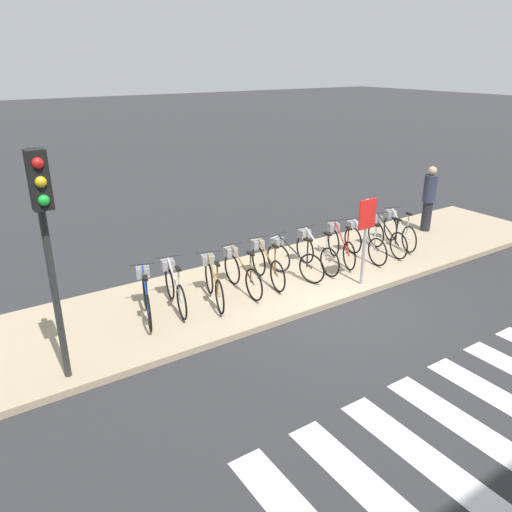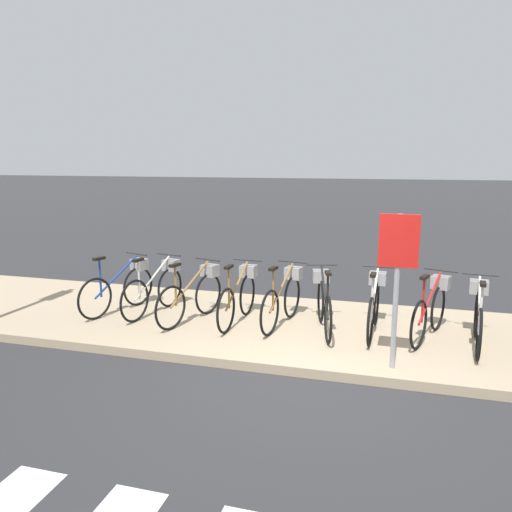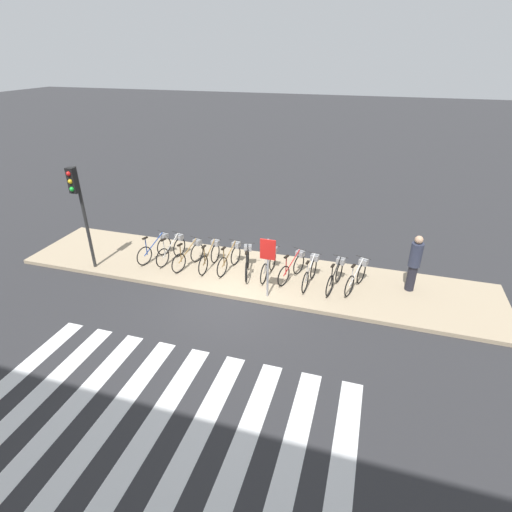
% 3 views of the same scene
% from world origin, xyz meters
% --- Properties ---
extents(ground_plane, '(120.00, 120.00, 0.00)m').
position_xyz_m(ground_plane, '(0.00, 0.00, 0.00)').
color(ground_plane, '#2D2D30').
extents(sidewalk, '(15.14, 2.96, 0.12)m').
position_xyz_m(sidewalk, '(0.00, 1.48, 0.06)').
color(sidewalk, tan).
rests_on(sidewalk, ground_plane).
extents(parked_bicycle_0, '(0.60, 1.48, 0.95)m').
position_xyz_m(parked_bicycle_0, '(-3.28, 1.45, 0.54)').
color(parked_bicycle_0, black).
rests_on(parked_bicycle_0, sidewalk).
extents(parked_bicycle_1, '(0.47, 1.52, 0.95)m').
position_xyz_m(parked_bicycle_1, '(-2.70, 1.52, 0.54)').
color(parked_bicycle_1, black).
rests_on(parked_bicycle_1, sidewalk).
extents(parked_bicycle_2, '(0.58, 1.49, 0.95)m').
position_xyz_m(parked_bicycle_2, '(-1.98, 1.33, 0.54)').
color(parked_bicycle_2, black).
rests_on(parked_bicycle_2, sidewalk).
extents(parked_bicycle_3, '(0.46, 1.53, 0.95)m').
position_xyz_m(parked_bicycle_3, '(-1.30, 1.44, 0.54)').
color(parked_bicycle_3, black).
rests_on(parked_bicycle_3, sidewalk).
extents(parked_bicycle_4, '(0.46, 1.52, 0.95)m').
position_xyz_m(parked_bicycle_4, '(-0.64, 1.51, 0.54)').
color(parked_bicycle_4, black).
rests_on(parked_bicycle_4, sidewalk).
extents(parked_bicycle_5, '(0.55, 1.49, 0.95)m').
position_xyz_m(parked_bicycle_5, '(-0.04, 1.42, 0.54)').
color(parked_bicycle_5, black).
rests_on(parked_bicycle_5, sidewalk).
extents(parked_bicycle_6, '(0.46, 1.53, 0.95)m').
position_xyz_m(parked_bicycle_6, '(0.66, 1.50, 0.54)').
color(parked_bicycle_6, black).
rests_on(parked_bicycle_6, sidewalk).
extents(parked_bicycle_7, '(0.64, 1.46, 0.95)m').
position_xyz_m(parked_bicycle_7, '(1.42, 1.51, 0.54)').
color(parked_bicycle_7, black).
rests_on(parked_bicycle_7, sidewalk).
extents(parked_bicycle_8, '(0.46, 1.53, 0.95)m').
position_xyz_m(parked_bicycle_8, '(1.99, 1.36, 0.54)').
color(parked_bicycle_8, black).
rests_on(parked_bicycle_8, sidewalk).
extents(sign_post, '(0.44, 0.07, 1.81)m').
position_xyz_m(sign_post, '(0.93, 0.29, 1.36)').
color(sign_post, '#99999E').
rests_on(sign_post, sidewalk).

